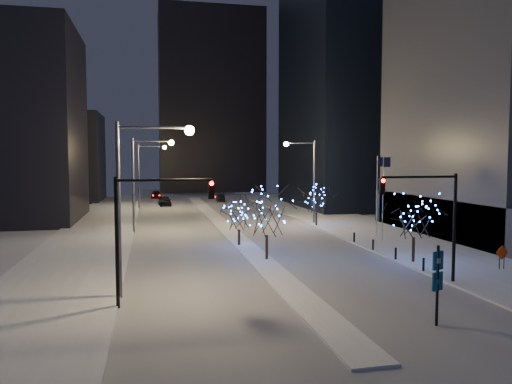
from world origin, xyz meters
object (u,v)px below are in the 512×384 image
object	(u,v)px
holiday_tree_plaza_near	(414,218)
car_mid	(220,198)
street_lamp_w_far	(145,167)
wayfinding_sign	(438,277)
construction_sign	(502,255)
street_lamp_east	(307,170)
street_lamp_w_near	(138,184)
car_far	(156,195)
traffic_signal_west	(147,219)
traffic_signal_east	(433,210)
holiday_tree_median_near	(267,213)
holiday_tree_median_far	(239,217)
street_lamp_w_mid	(143,172)
car_near	(165,201)
holiday_tree_plaza_far	(316,200)

from	to	relation	value
holiday_tree_plaza_near	car_mid	bearing A→B (deg)	97.23
street_lamp_w_far	wayfinding_sign	distance (m)	59.79
street_lamp_w_far	construction_sign	bearing A→B (deg)	-62.95
street_lamp_w_far	street_lamp_east	size ratio (longest dim) A/B	1.00
street_lamp_east	car_mid	size ratio (longest dim) A/B	2.57
street_lamp_w_near	car_far	size ratio (longest dim) A/B	2.15
car_far	traffic_signal_west	bearing A→B (deg)	-89.33
traffic_signal_east	wayfinding_sign	size ratio (longest dim) A/B	1.81
street_lamp_w_near	holiday_tree_median_near	size ratio (longest dim) A/B	1.78
traffic_signal_west	holiday_tree_median_far	bearing A→B (deg)	64.73
holiday_tree_median_near	street_lamp_w_mid	bearing A→B (deg)	119.32
street_lamp_w_far	car_mid	xyz separation A→B (m)	(13.03, 10.28, -5.86)
car_near	holiday_tree_plaza_near	size ratio (longest dim) A/B	0.93
traffic_signal_east	construction_sign	world-z (taller)	traffic_signal_east
street_lamp_w_mid	car_mid	distance (m)	38.06
traffic_signal_east	car_mid	distance (m)	61.61
street_lamp_w_mid	wayfinding_sign	size ratio (longest dim) A/B	2.59
holiday_tree_median_far	holiday_tree_median_near	bearing A→B (deg)	-81.42
street_lamp_w_near	holiday_tree_median_near	bearing A→B (deg)	40.97
holiday_tree_median_near	wayfinding_sign	world-z (taller)	holiday_tree_median_near
traffic_signal_west	holiday_tree_median_far	distance (m)	18.72
holiday_tree_median_near	street_lamp_east	bearing A→B (deg)	64.18
street_lamp_w_mid	traffic_signal_west	distance (m)	27.06
car_near	car_far	distance (m)	15.81
traffic_signal_east	holiday_tree_plaza_near	world-z (taller)	traffic_signal_east
street_lamp_w_far	car_near	size ratio (longest dim) A/B	2.12
street_lamp_w_mid	car_far	xyz separation A→B (m)	(1.77, 45.14, -5.82)
holiday_tree_plaza_near	street_lamp_w_mid	bearing A→B (deg)	135.05
holiday_tree_plaza_near	construction_sign	size ratio (longest dim) A/B	3.00
street_lamp_east	car_near	xyz separation A→B (m)	(-16.02, 26.37, -5.65)
car_far	construction_sign	size ratio (longest dim) A/B	2.76
construction_sign	street_lamp_w_far	bearing A→B (deg)	114.72
car_near	construction_sign	xyz separation A→B (m)	(21.83, -53.00, 0.36)
holiday_tree_plaza_far	street_lamp_w_mid	bearing A→B (deg)	-178.06
street_lamp_east	car_mid	xyz separation A→B (m)	(-5.99, 32.28, -5.81)
street_lamp_east	construction_sign	world-z (taller)	street_lamp_east
wayfinding_sign	car_far	bearing A→B (deg)	77.41
car_mid	wayfinding_sign	bearing A→B (deg)	92.19
car_far	holiday_tree_median_far	world-z (taller)	holiday_tree_median_far
street_lamp_w_near	holiday_tree_median_near	xyz separation A→B (m)	(9.44, 8.19, -2.78)
street_lamp_w_near	construction_sign	world-z (taller)	street_lamp_w_near
street_lamp_w_near	car_mid	xyz separation A→B (m)	(13.03, 60.28, -5.86)
street_lamp_w_mid	construction_sign	world-z (taller)	street_lamp_w_mid
holiday_tree_median_far	construction_sign	distance (m)	21.25
car_mid	holiday_tree_median_far	xyz separation A→B (m)	(-4.60, -45.46, 2.01)
street_lamp_w_far	street_lamp_east	distance (m)	29.08
street_lamp_w_near	car_near	world-z (taller)	street_lamp_w_near
traffic_signal_west	holiday_tree_plaza_near	size ratio (longest dim) A/B	1.38
street_lamp_w_near	holiday_tree_plaza_far	size ratio (longest dim) A/B	2.17
traffic_signal_east	holiday_tree_median_far	bearing A→B (deg)	120.82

